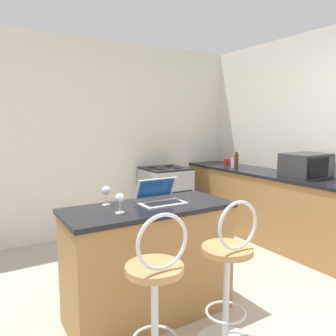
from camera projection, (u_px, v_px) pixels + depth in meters
name	position (u px, v px, depth m)	size (l,w,h in m)	color
wall_back	(109.00, 139.00, 4.49)	(12.00, 0.06, 2.60)	silver
breakfast_bar	(149.00, 261.00, 2.55)	(1.29, 0.56, 0.89)	#9E703D
counter_right	(285.00, 210.00, 4.03)	(0.62, 3.30, 0.89)	#9E703D
bar_stool_near	(156.00, 301.00, 1.89)	(0.40, 0.40, 1.04)	silver
bar_stool_far	(228.00, 278.00, 2.17)	(0.40, 0.40, 1.04)	silver
laptop	(160.00, 197.00, 2.58)	(0.35, 0.26, 0.19)	silver
microwave	(306.00, 166.00, 3.76)	(0.50, 0.40, 0.28)	#2D2D30
stove_range	(165.00, 199.00, 4.67)	(0.60, 0.60, 0.90)	#9EA3A8
storage_jar	(235.00, 161.00, 4.61)	(0.11, 0.11, 0.18)	silver
wine_glass_short	(106.00, 191.00, 2.50)	(0.07, 0.07, 0.15)	silver
wine_glass_tall	(120.00, 199.00, 2.27)	(0.07, 0.07, 0.14)	silver
pepper_mill	(236.00, 161.00, 4.50)	(0.05, 0.05, 0.24)	#4C2D19
mug_red	(226.00, 162.00, 4.89)	(0.09, 0.08, 0.10)	red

